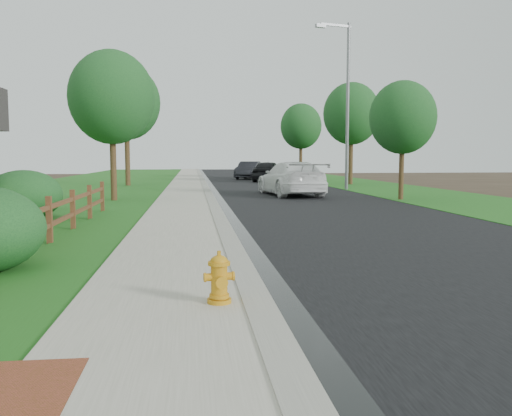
{
  "coord_description": "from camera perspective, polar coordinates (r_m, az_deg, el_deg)",
  "views": [
    {
      "loc": [
        -0.43,
        -4.82,
        1.97
      ],
      "look_at": [
        0.77,
        5.32,
        1.0
      ],
      "focal_mm": 38.0,
      "sensor_mm": 36.0,
      "label": 1
    }
  ],
  "objects": [
    {
      "name": "dark_car_far",
      "position": [
        48.02,
        -0.73,
        4.0
      ],
      "size": [
        3.07,
        4.96,
        1.54
      ],
      "primitive_type": "imported",
      "rotation": [
        0.0,
        0.0,
        -0.33
      ],
      "color": "black",
      "rests_on": "road"
    },
    {
      "name": "tree_far_right",
      "position": [
        47.61,
        4.75,
        8.56
      ],
      "size": [
        3.57,
        3.57,
        6.58
      ],
      "color": "#3D2A19",
      "rests_on": "ground"
    },
    {
      "name": "tree_mid_right",
      "position": [
        38.94,
        10.02,
        9.74
      ],
      "size": [
        3.94,
        3.94,
        7.15
      ],
      "color": "#3D2A19",
      "rests_on": "ground"
    },
    {
      "name": "tree_near_right",
      "position": [
        25.5,
        15.19,
        9.17
      ],
      "size": [
        2.99,
        2.99,
        5.38
      ],
      "color": "#3D2A19",
      "rests_on": "ground"
    },
    {
      "name": "ground",
      "position": [
        5.22,
        -1.58,
        -16.73
      ],
      "size": [
        120.0,
        120.0,
        0.0
      ],
      "primitive_type": "plane",
      "color": "#32271B"
    },
    {
      "name": "sidewalk",
      "position": [
        39.87,
        -7.41,
        2.61
      ],
      "size": [
        2.2,
        90.0,
        0.1
      ],
      "primitive_type": "cube",
      "color": "gray",
      "rests_on": "ground"
    },
    {
      "name": "dark_car_mid",
      "position": [
        43.24,
        1.25,
        3.92
      ],
      "size": [
        3.29,
        5.2,
        1.65
      ],
      "primitive_type": "imported",
      "rotation": [
        0.0,
        0.0,
        2.84
      ],
      "color": "black",
      "rests_on": "road"
    },
    {
      "name": "grass_strip",
      "position": [
        39.94,
        -10.14,
        2.54
      ],
      "size": [
        1.6,
        90.0,
        0.06
      ],
      "primitive_type": "cube",
      "color": "#205819",
      "rests_on": "ground"
    },
    {
      "name": "streetlight",
      "position": [
        32.76,
        9.35,
        11.53
      ],
      "size": [
        2.22,
        0.72,
        9.71
      ],
      "color": "slate",
      "rests_on": "ground"
    },
    {
      "name": "white_suv",
      "position": [
        27.58,
        3.71,
        3.11
      ],
      "size": [
        3.02,
        6.09,
        1.7
      ],
      "primitive_type": "imported",
      "rotation": [
        0.0,
        0.0,
        3.25
      ],
      "color": "white",
      "rests_on": "road"
    },
    {
      "name": "ranch_fence",
      "position": [
        11.74,
        -22.37,
        -1.61
      ],
      "size": [
        0.12,
        16.92,
        1.1
      ],
      "color": "#54341C",
      "rests_on": "ground"
    },
    {
      "name": "tree_near_left",
      "position": [
        25.03,
        -14.95,
        11.17
      ],
      "size": [
        3.74,
        3.74,
        6.63
      ],
      "color": "#3D2A19",
      "rests_on": "ground"
    },
    {
      "name": "tree_mid_left",
      "position": [
        37.75,
        -13.5,
        10.72
      ],
      "size": [
        4.5,
        4.5,
        8.06
      ],
      "color": "#3D2A19",
      "rests_on": "ground"
    },
    {
      "name": "verge_far",
      "position": [
        41.61,
        9.94,
        2.64
      ],
      "size": [
        6.0,
        90.0,
        0.04
      ],
      "primitive_type": "cube",
      "color": "#205819",
      "rests_on": "ground"
    },
    {
      "name": "curb",
      "position": [
        39.87,
        -5.54,
        2.64
      ],
      "size": [
        0.4,
        90.0,
        0.12
      ],
      "primitive_type": "cube",
      "color": "gray",
      "rests_on": "ground"
    },
    {
      "name": "fire_hydrant",
      "position": [
        7.0,
        -3.89,
        -7.47
      ],
      "size": [
        0.44,
        0.36,
        0.67
      ],
      "color": "orange",
      "rests_on": "sidewalk"
    },
    {
      "name": "shrub_d",
      "position": [
        18.2,
        -23.24,
        1.24
      ],
      "size": [
        2.8,
        2.8,
        1.57
      ],
      "primitive_type": "ellipsoid",
      "rotation": [
        0.0,
        0.0,
        0.25
      ],
      "color": "#163F1C",
      "rests_on": "ground"
    },
    {
      "name": "road",
      "position": [
        40.18,
        0.47,
        2.61
      ],
      "size": [
        8.0,
        90.0,
        0.02
      ],
      "primitive_type": "cube",
      "color": "black",
      "rests_on": "ground"
    },
    {
      "name": "lawn_near",
      "position": [
        40.58,
        -17.49,
        2.41
      ],
      "size": [
        9.0,
        90.0,
        0.04
      ],
      "primitive_type": "cube",
      "color": "#205819",
      "rests_on": "ground"
    },
    {
      "name": "wet_gutter",
      "position": [
        39.88,
        -5.04,
        2.59
      ],
      "size": [
        0.5,
        90.0,
        0.0
      ],
      "primitive_type": "cube",
      "color": "black",
      "rests_on": "road"
    }
  ]
}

